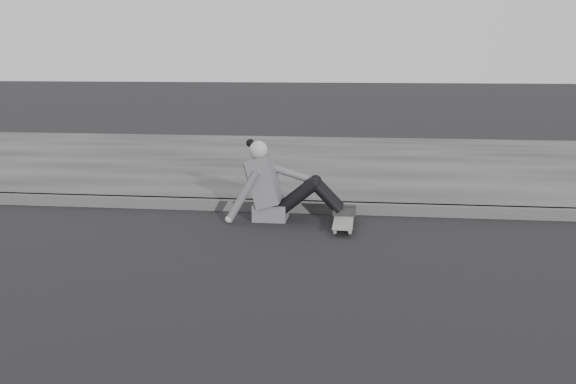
% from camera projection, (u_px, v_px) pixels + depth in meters
% --- Properties ---
extents(ground, '(80.00, 80.00, 0.00)m').
position_uv_depth(ground, '(350.00, 296.00, 4.74)').
color(ground, black).
rests_on(ground, ground).
extents(curb, '(24.00, 0.16, 0.12)m').
position_uv_depth(curb, '(356.00, 208.00, 7.23)').
color(curb, '#464646').
rests_on(curb, ground).
extents(sidewalk, '(24.00, 6.00, 0.12)m').
position_uv_depth(sidewalk, '(360.00, 165.00, 10.17)').
color(sidewalk, '#3C3C3C').
rests_on(sidewalk, ground).
extents(skateboard, '(0.20, 0.78, 0.09)m').
position_uv_depth(skateboard, '(344.00, 221.00, 6.63)').
color(skateboard, '#A09F9B').
rests_on(skateboard, ground).
extents(seated_woman, '(1.38, 0.46, 0.88)m').
position_uv_depth(seated_woman, '(277.00, 187.00, 6.90)').
color(seated_woman, '#565759').
rests_on(seated_woman, ground).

